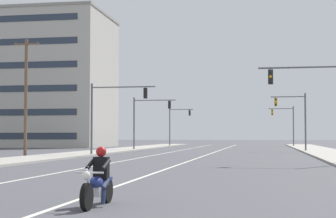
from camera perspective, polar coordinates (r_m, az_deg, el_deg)
The scene contains 12 objects.
lane_stripe_center at distance 51.70m, azimuth 4.34°, elevation -4.65°, with size 0.16×100.00×0.01m, color beige.
lane_stripe_left at distance 52.32m, azimuth -0.53°, elevation -4.64°, with size 0.16×100.00×0.01m, color beige.
sidewalk_kerb_left at distance 49.24m, azimuth -9.54°, elevation -4.64°, with size 4.40×110.00×0.14m, color #9E998E.
motorcycle_with_rider at distance 13.72m, azimuth -7.23°, elevation -7.54°, with size 0.70×2.19×1.46m.
traffic_signal_near_right at distance 34.27m, azimuth 15.20°, elevation 1.32°, with size 5.03×0.37×6.20m.
traffic_signal_near_left at distance 47.26m, azimuth -6.00°, elevation 0.19°, with size 5.65×0.37×6.20m.
traffic_signal_mid_right at distance 60.00m, azimuth 13.06°, elevation -0.49°, with size 3.69×0.37×6.20m.
traffic_signal_mid_left at distance 64.63m, azimuth -2.28°, elevation -0.63°, with size 5.07×0.39×6.20m.
traffic_signal_far_right at distance 86.53m, azimuth 12.14°, elevation -1.16°, with size 3.82×0.42×6.20m.
traffic_signal_far_left at distance 87.53m, azimuth 0.87°, elevation -1.24°, with size 3.89×0.37×6.20m.
utility_pole_left_near at distance 46.13m, azimuth -14.49°, elevation 1.40°, with size 2.21×0.26×9.57m.
apartment_building_far_left_block at distance 87.15m, azimuth -13.72°, elevation 2.85°, with size 23.09×15.37×20.21m.
Camera 1 is at (5.09, -6.44, 1.74)m, focal length 58.92 mm.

